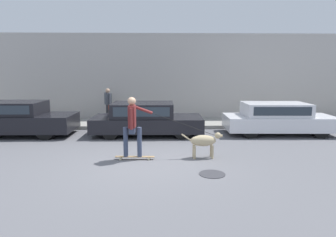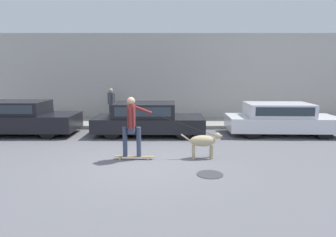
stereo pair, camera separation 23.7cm
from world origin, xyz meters
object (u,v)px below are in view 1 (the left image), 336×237
at_px(skateboarder, 133,124).
at_px(pedestrian_with_bag, 108,103).
at_px(dog, 204,141).
at_px(parked_car_0, 16,119).
at_px(parked_car_1, 146,119).
at_px(parked_car_2, 278,119).

bearing_deg(skateboarder, pedestrian_with_bag, 108.31).
bearing_deg(skateboarder, dog, 5.32).
bearing_deg(skateboarder, parked_car_0, 147.68).
xyz_separation_m(parked_car_1, pedestrian_with_bag, (-1.86, 2.50, 0.36)).
bearing_deg(pedestrian_with_bag, parked_car_1, 98.38).
distance_m(parked_car_0, dog, 7.42).
bearing_deg(pedestrian_with_bag, dog, 94.40).
xyz_separation_m(parked_car_2, dog, (-3.33, -3.17, -0.13)).
height_order(parked_car_1, parked_car_2, parked_car_1).
bearing_deg(dog, parked_car_0, 153.05).
height_order(parked_car_0, dog, parked_car_0).
height_order(parked_car_2, dog, parked_car_2).
xyz_separation_m(parked_car_1, dog, (1.78, -3.17, -0.12)).
xyz_separation_m(dog, skateboarder, (-1.98, -0.10, 0.52)).
distance_m(parked_car_1, skateboarder, 3.30).
xyz_separation_m(parked_car_0, dog, (6.71, -3.17, -0.16)).
height_order(parked_car_0, pedestrian_with_bag, pedestrian_with_bag).
xyz_separation_m(parked_car_0, parked_car_1, (4.94, 0.00, -0.03)).
relative_size(parked_car_2, pedestrian_with_bag, 2.80).
height_order(parked_car_1, skateboarder, skateboarder).
relative_size(parked_car_0, parked_car_1, 1.03).
xyz_separation_m(parked_car_0, parked_car_2, (10.04, 0.00, -0.03)).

